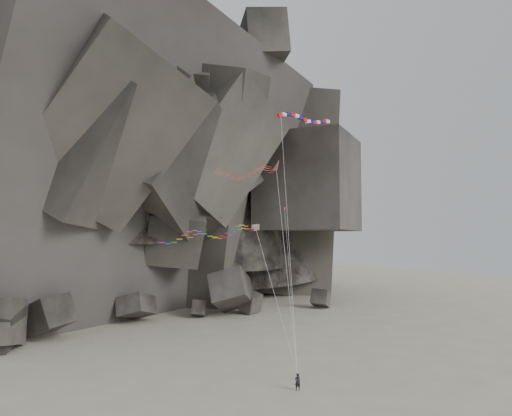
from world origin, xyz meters
TOP-DOWN VIEW (x-y plane):
  - ground at (0.00, 0.00)m, footprint 260.00×260.00m
  - headland at (0.00, 70.00)m, footprint 110.00×70.00m
  - boulder_field at (-16.34, 32.76)m, footprint 84.04×20.35m
  - kite_flyer at (-2.06, -5.26)m, footprint 0.81×0.66m
  - delta_kite at (-4.15, 1.63)m, footprint 9.34×7.83m
  - banner_kite at (6.07, 2.57)m, footprint 12.82×8.42m
  - parafoil_kite at (-7.68, 4.06)m, footprint 13.41×9.74m
  - pennant_kite at (0.68, -0.27)m, footprint 3.88×6.72m

SIDE VIEW (x-z plane):
  - ground at x=0.00m, z-range 0.00..0.00m
  - kite_flyer at x=-2.06m, z-range 0.00..2.02m
  - boulder_field at x=-16.34m, z-range -2.31..7.66m
  - pennant_kite at x=0.68m, z-range 6.20..24.19m
  - parafoil_kite at x=-7.68m, z-range 8.44..24.36m
  - delta_kite at x=-4.15m, z-range 11.67..35.44m
  - banner_kite at x=6.07m, z-range 15.91..46.00m
  - headland at x=0.00m, z-range 0.00..84.00m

